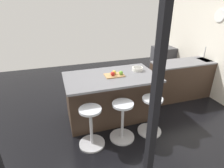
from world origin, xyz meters
TOP-DOWN VIEW (x-y plane):
  - ground_plane at (0.00, 0.00)m, footprint 6.82×6.82m
  - window_panel_rear at (-0.00, 2.44)m, footprint 5.25×0.12m
  - interior_partition_left at (-2.62, -0.00)m, footprint 0.15×4.88m
  - sink_cabinet at (-2.28, -0.15)m, footprint 2.31×0.60m
  - oven_range at (-2.27, -1.65)m, footprint 0.60×0.61m
  - kitchen_island at (0.08, 0.20)m, footprint 1.75×1.01m
  - stool_by_window at (-0.47, 0.88)m, footprint 0.44×0.44m
  - stool_middle at (0.08, 0.88)m, footprint 0.44×0.44m
  - stool_near_camera at (0.63, 0.88)m, footprint 0.44×0.44m
  - cutting_board at (0.02, 0.24)m, footprint 0.36×0.24m
  - apple_yellow at (0.01, 0.21)m, footprint 0.07×0.07m
  - apple_green at (-0.10, 0.28)m, footprint 0.08×0.08m
  - apple_red at (0.06, 0.28)m, footprint 0.08×0.08m
  - fruit_bowl at (-0.51, 0.13)m, footprint 0.21×0.21m

SIDE VIEW (x-z plane):
  - ground_plane at x=0.00m, z-range 0.00..0.00m
  - stool_by_window at x=-0.47m, z-range -0.02..0.70m
  - stool_middle at x=0.08m, z-range -0.02..0.70m
  - stool_near_camera at x=0.63m, z-range -0.02..0.70m
  - oven_range at x=-2.27m, z-range 0.00..0.87m
  - sink_cabinet at x=-2.28m, z-range -0.13..1.05m
  - kitchen_island at x=0.08m, z-range 0.01..0.95m
  - cutting_board at x=0.02m, z-range 0.95..0.97m
  - fruit_bowl at x=-0.51m, z-range 0.95..1.02m
  - apple_yellow at x=0.01m, z-range 0.97..1.04m
  - apple_green at x=-0.10m, z-range 0.97..1.04m
  - apple_red at x=0.06m, z-range 0.97..1.05m
  - window_panel_rear at x=0.00m, z-range -0.32..2.41m
  - interior_partition_left at x=-2.62m, z-range 0.00..2.73m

